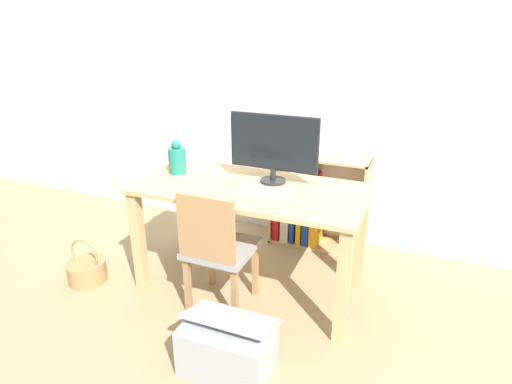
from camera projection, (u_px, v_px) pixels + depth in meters
The scene contains 10 objects.
ground_plane at pixel (251, 286), 3.00m from camera, with size 10.00×10.00×0.00m, color #997F5B.
wall_back at pixel (297, 80), 3.32m from camera, with size 8.00×0.05×2.60m.
desk at pixel (250, 205), 2.77m from camera, with size 1.47×0.71×0.75m.
monitor at pixel (274, 145), 2.71m from camera, with size 0.59×0.17×0.44m.
keyboard at pixel (264, 191), 2.62m from camera, with size 0.33×0.12×0.02m.
vase at pixel (177, 159), 2.93m from camera, with size 0.12×0.12×0.23m.
chair at pixel (217, 247), 2.61m from camera, with size 0.40×0.40×0.82m.
bookshelf at pixel (305, 204), 3.48m from camera, with size 0.75×0.28×0.76m.
basket at pixel (87, 270), 3.03m from camera, with size 0.27×0.27×0.33m.
storage_box at pixel (228, 346), 2.24m from camera, with size 0.47×0.36×0.34m.
Camera 1 is at (0.99, -2.33, 1.73)m, focal length 30.00 mm.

